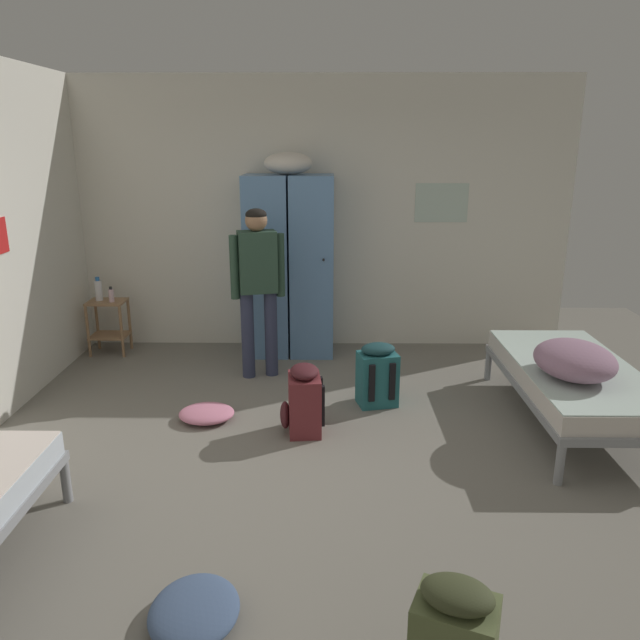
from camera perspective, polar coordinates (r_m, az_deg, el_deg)
The scene contains 13 objects.
ground_plane at distance 4.48m, azimuth -0.03°, elevation -12.68°, with size 8.19×8.19×0.00m, color slate.
room_backdrop at distance 5.44m, azimuth -13.56°, elevation 7.85°, with size 5.21×5.18×2.82m.
locker_bank at distance 6.32m, azimuth -2.86°, elevation 5.38°, with size 0.90×0.55×2.07m.
shelf_unit at distance 6.81m, azimuth -19.09°, elevation -0.13°, with size 0.38×0.30×0.57m.
bed_right at distance 5.23m, azimuth 22.58°, elevation -5.03°, with size 0.90×1.90×0.49m.
bedding_heap at distance 4.90m, azimuth 22.63°, elevation -3.44°, with size 0.57×0.70×0.26m.
person_traveler at distance 5.67m, azimuth -5.81°, elevation 3.94°, with size 0.49×0.28×1.59m.
water_bottle at distance 6.77m, azimuth -19.94°, elevation 2.65°, with size 0.08×0.08×0.25m.
lotion_bottle at distance 6.67m, azimuth -18.87°, elevation 2.20°, with size 0.05×0.05×0.16m.
backpack_teal at distance 5.24m, azimuth 5.33°, elevation -5.15°, with size 0.36×0.38×0.55m.
backpack_maroon at distance 4.73m, azimuth -1.58°, elevation -7.53°, with size 0.36×0.34×0.55m.
clothes_pile_pink at distance 5.09m, azimuth -10.52°, elevation -8.55°, with size 0.45×0.39×0.11m.
clothes_pile_denim at distance 3.23m, azimuth -11.63°, elevation -25.00°, with size 0.43×0.50×0.13m.
Camera 1 is at (0.04, -3.92, 2.18)m, focal length 34.35 mm.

